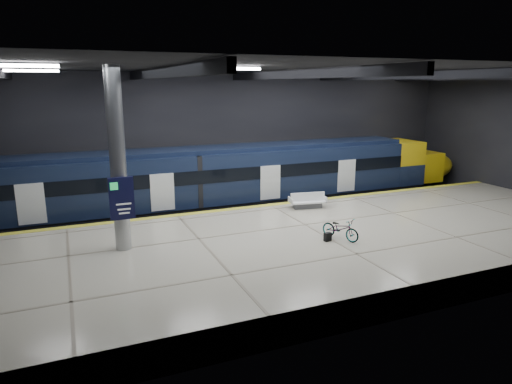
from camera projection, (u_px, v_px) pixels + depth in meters
ground at (295, 241)px, 21.87m from camera, size 30.00×30.00×0.00m
room_shell at (297, 120)px, 20.55m from camera, size 30.10×16.10×8.05m
platform at (322, 246)px, 19.50m from camera, size 30.00×11.00×1.10m
safety_strip at (271, 205)px, 24.08m from camera, size 30.00×0.40×0.01m
rails at (251, 211)px, 26.78m from camera, size 30.00×1.52×0.16m
train at (241, 178)px, 26.09m from camera, size 29.40×2.84×3.79m
bench at (307, 203)px, 23.41m from camera, size 1.97×1.08×0.82m
bicycle at (340, 229)px, 18.66m from camera, size 1.24×1.82×0.91m
pannier_bag at (328, 237)px, 18.50m from camera, size 0.33×0.23×0.35m
info_column at (118, 163)px, 16.89m from camera, size 0.90×0.78×6.90m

